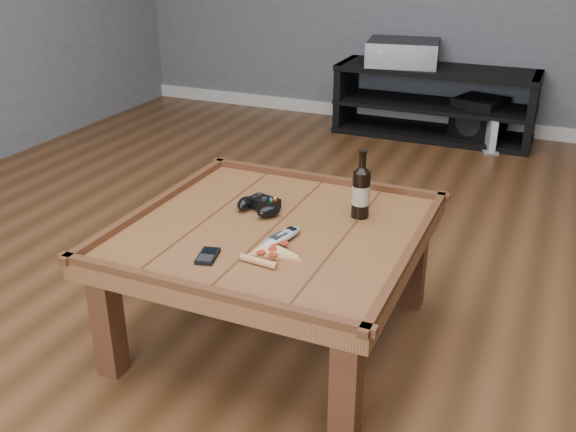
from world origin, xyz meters
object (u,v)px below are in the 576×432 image
at_px(game_console, 491,137).
at_px(coffee_table, 274,242).
at_px(media_console, 434,103).
at_px(subwoofer, 478,119).
at_px(beer_bottle, 361,191).
at_px(smartphone, 208,256).
at_px(pizza_slice, 271,253).
at_px(game_controller, 260,205).
at_px(remote_control, 282,237).
at_px(av_receiver, 403,53).

bearing_deg(game_console, coffee_table, -118.82).
xyz_separation_m(media_console, subwoofer, (0.31, 0.05, -0.09)).
bearing_deg(beer_bottle, smartphone, -124.73).
bearing_deg(pizza_slice, game_console, 87.85).
distance_m(game_controller, game_console, 2.54).
height_order(remote_control, av_receiver, av_receiver).
xyz_separation_m(coffee_table, pizza_slice, (0.08, -0.19, 0.07)).
bearing_deg(pizza_slice, coffee_table, 117.30).
bearing_deg(media_console, remote_control, -88.65).
relative_size(coffee_table, game_console, 4.66).
bearing_deg(coffee_table, game_console, 80.21).
bearing_deg(game_console, media_console, 137.10).
height_order(pizza_slice, game_console, pizza_slice).
height_order(beer_bottle, game_controller, beer_bottle).
bearing_deg(pizza_slice, remote_control, 101.07).
relative_size(game_controller, subwoofer, 0.50).
xyz_separation_m(remote_control, av_receiver, (-0.32, 2.83, 0.12)).
bearing_deg(coffee_table, pizza_slice, -68.08).
relative_size(game_controller, smartphone, 1.66).
height_order(remote_control, game_console, remote_control).
bearing_deg(coffee_table, av_receiver, 95.27).
height_order(coffee_table, game_console, coffee_table).
height_order(media_console, av_receiver, av_receiver).
distance_m(coffee_table, remote_control, 0.13).
xyz_separation_m(game_controller, game_console, (0.55, 2.45, -0.37)).
xyz_separation_m(beer_bottle, subwoofer, (0.07, 2.59, -0.40)).
relative_size(coffee_table, media_console, 0.74).
distance_m(game_controller, av_receiver, 2.65).
bearing_deg(beer_bottle, media_console, 95.54).
height_order(smartphone, subwoofer, smartphone).
bearing_deg(media_console, coffee_table, -90.00).
xyz_separation_m(coffee_table, remote_control, (0.07, -0.08, 0.07)).
relative_size(media_console, av_receiver, 2.53).
distance_m(av_receiver, game_console, 0.87).
bearing_deg(beer_bottle, av_receiver, 101.15).
relative_size(media_console, beer_bottle, 5.57).
distance_m(game_controller, pizza_slice, 0.35).
bearing_deg(remote_control, game_console, 98.02).
xyz_separation_m(media_console, smartphone, (-0.10, -3.04, 0.21)).
xyz_separation_m(media_console, beer_bottle, (0.25, -2.54, 0.31)).
xyz_separation_m(game_controller, remote_control, (0.17, -0.18, -0.01)).
bearing_deg(subwoofer, game_console, -43.54).
height_order(game_controller, game_console, game_controller).
relative_size(media_console, game_console, 6.33).
bearing_deg(av_receiver, media_console, -8.05).
relative_size(pizza_slice, smartphone, 2.05).
bearing_deg(game_controller, game_console, 92.02).
bearing_deg(av_receiver, pizza_slice, -93.05).
bearing_deg(av_receiver, smartphone, -96.54).
xyz_separation_m(beer_bottle, pizza_slice, (-0.17, -0.40, -0.09)).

